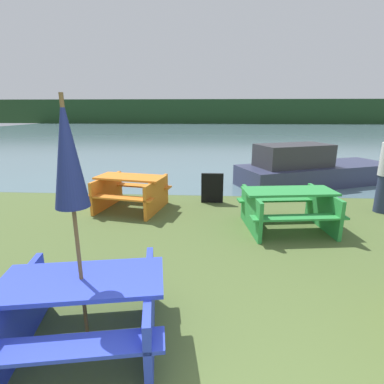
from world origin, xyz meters
name	(u,v)px	position (x,y,z in m)	size (l,w,h in m)	color
water	(211,132)	(0.00, 31.82, 0.00)	(60.00, 50.00, 0.00)	slate
far_treeline	(211,111)	(0.00, 51.82, 2.00)	(80.00, 1.60, 4.00)	#1E3D1E
picnic_table_blue	(84,305)	(-1.26, 1.37, 0.44)	(1.75, 1.63, 0.73)	blue
picnic_table_green	(288,206)	(1.46, 4.58, 0.47)	(1.88, 1.58, 0.79)	green
picnic_table_orange	(131,190)	(-1.89, 5.57, 0.47)	(1.79, 1.65, 0.80)	orange
umbrella_navy	(68,155)	(-1.26, 1.37, 1.90)	(0.30, 0.30, 2.41)	brown
boat	(310,170)	(3.06, 8.32, 0.47)	(5.20, 3.35, 1.28)	#333856
signboard	(212,188)	(0.00, 6.22, 0.38)	(0.55, 0.08, 0.75)	black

